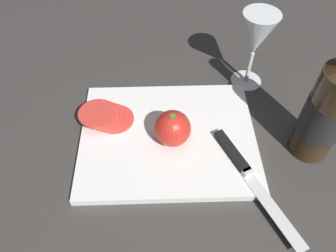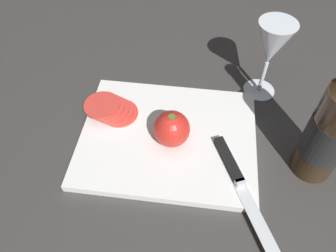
# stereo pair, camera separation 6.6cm
# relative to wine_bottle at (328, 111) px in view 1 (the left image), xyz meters

# --- Properties ---
(ground_plane) EXTENTS (3.00, 3.00, 0.00)m
(ground_plane) POSITION_rel_wine_bottle_xyz_m (0.20, -0.01, -0.11)
(ground_plane) COLOR #383533
(cutting_board) EXTENTS (0.36, 0.29, 0.02)m
(cutting_board) POSITION_rel_wine_bottle_xyz_m (0.29, -0.03, -0.11)
(cutting_board) COLOR white
(cutting_board) RESTS_ON ground_plane
(wine_bottle) EXTENTS (0.08, 0.08, 0.32)m
(wine_bottle) POSITION_rel_wine_bottle_xyz_m (0.00, 0.00, 0.00)
(wine_bottle) COLOR #332314
(wine_bottle) RESTS_ON ground_plane
(wine_glass) EXTENTS (0.08, 0.08, 0.19)m
(wine_glass) POSITION_rel_wine_bottle_xyz_m (0.09, -0.20, 0.01)
(wine_glass) COLOR silver
(wine_glass) RESTS_ON ground_plane
(whole_tomato) EXTENTS (0.07, 0.07, 0.07)m
(whole_tomato) POSITION_rel_wine_bottle_xyz_m (0.28, -0.02, -0.06)
(whole_tomato) COLOR red
(whole_tomato) RESTS_ON cutting_board
(knife) EXTENTS (0.13, 0.25, 0.01)m
(knife) POSITION_rel_wine_bottle_xyz_m (0.15, 0.05, -0.09)
(knife) COLOR silver
(knife) RESTS_ON cutting_board
(tomato_slice_stack_near) EXTENTS (0.11, 0.08, 0.03)m
(tomato_slice_stack_near) POSITION_rel_wine_bottle_xyz_m (0.42, -0.07, -0.08)
(tomato_slice_stack_near) COLOR #D63D33
(tomato_slice_stack_near) RESTS_ON cutting_board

